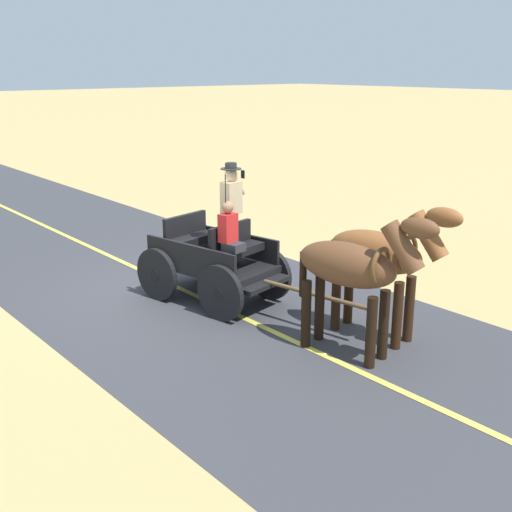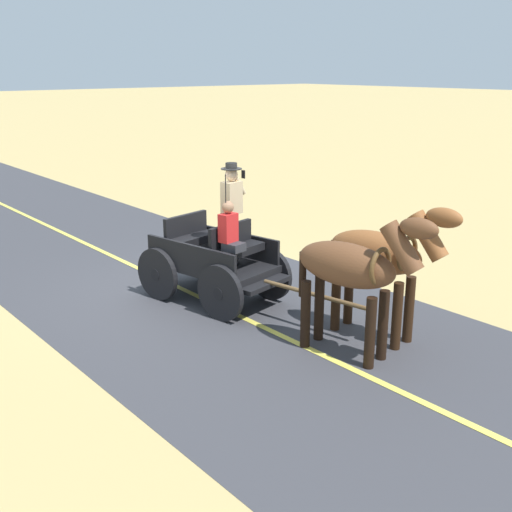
% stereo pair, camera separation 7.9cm
% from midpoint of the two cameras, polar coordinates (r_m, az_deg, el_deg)
% --- Properties ---
extents(ground_plane, '(200.00, 200.00, 0.00)m').
position_cam_midpoint_polar(ground_plane, '(12.02, -6.76, -3.12)').
color(ground_plane, tan).
extents(road_surface, '(5.88, 160.00, 0.01)m').
position_cam_midpoint_polar(road_surface, '(12.02, -6.76, -3.10)').
color(road_surface, '#38383D').
rests_on(road_surface, ground).
extents(road_centre_stripe, '(0.12, 160.00, 0.00)m').
position_cam_midpoint_polar(road_centre_stripe, '(12.01, -6.76, -3.08)').
color(road_centre_stripe, '#DBCC4C').
rests_on(road_centre_stripe, road_surface).
extents(horse_drawn_carriage, '(1.83, 4.51, 2.50)m').
position_cam_midpoint_polar(horse_drawn_carriage, '(11.21, -3.83, -0.11)').
color(horse_drawn_carriage, black).
rests_on(horse_drawn_carriage, ground).
extents(horse_near_side, '(0.78, 2.15, 2.21)m').
position_cam_midpoint_polar(horse_near_side, '(9.68, 11.02, 0.00)').
color(horse_near_side, brown).
rests_on(horse_near_side, ground).
extents(horse_off_side, '(0.84, 2.15, 2.21)m').
position_cam_midpoint_polar(horse_off_side, '(9.00, 8.53, -1.16)').
color(horse_off_side, brown).
rests_on(horse_off_side, ground).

